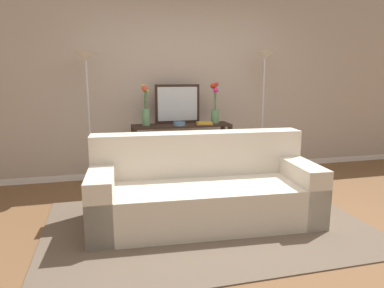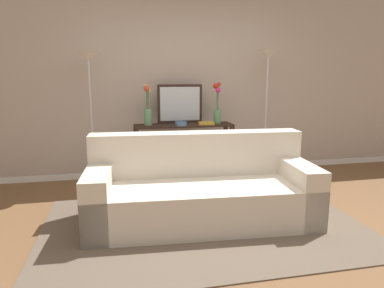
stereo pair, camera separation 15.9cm
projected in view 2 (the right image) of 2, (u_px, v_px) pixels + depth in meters
ground_plane at (230, 233)px, 3.35m from camera, size 16.00×16.00×0.02m
back_wall at (186, 74)px, 5.13m from camera, size 12.00×0.15×3.00m
area_rug at (204, 226)px, 3.47m from camera, size 3.13×2.02×0.01m
couch at (201, 191)px, 3.57m from camera, size 2.30×1.05×0.88m
console_table at (184, 142)px, 4.89m from camera, size 1.37×0.36×0.81m
floor_lamp_left at (89, 83)px, 4.44m from camera, size 0.28×0.28×1.76m
floor_lamp_right at (267, 79)px, 4.93m from camera, size 0.28×0.28×1.81m
wall_mirror at (180, 104)px, 4.92m from camera, size 0.64×0.02×0.54m
vase_tall_flowers at (148, 110)px, 4.71m from camera, size 0.11×0.13×0.55m
vase_short_flowers at (217, 107)px, 4.91m from camera, size 0.12×0.14×0.57m
fruit_bowl at (181, 123)px, 4.72m from camera, size 0.16×0.16×0.06m
book_stack at (206, 123)px, 4.79m from camera, size 0.23×0.14×0.04m
book_row_under_console at (155, 178)px, 4.90m from camera, size 0.28×0.18×0.13m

